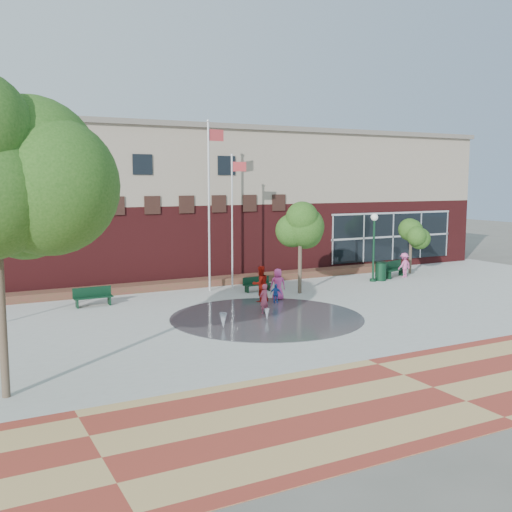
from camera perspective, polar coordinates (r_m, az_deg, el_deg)
name	(u,v)px	position (r m, az deg, el deg)	size (l,w,h in m)	color
ground	(303,333)	(23.64, 4.54, -7.35)	(120.00, 120.00, 0.00)	#666056
plaza_concrete	(256,313)	(27.01, 0.00, -5.47)	(46.00, 18.00, 0.01)	#A8A8A0
paver_band	(433,388)	(18.36, 16.51, -11.94)	(46.00, 6.00, 0.01)	#9C3427
splash_pad	(267,318)	(26.15, 1.02, -5.90)	(8.40, 8.40, 0.01)	#383A3D
library_building	(158,201)	(38.82, -9.31, 5.21)	(44.40, 10.40, 9.20)	#541819
flower_bed	(193,287)	(33.80, -6.00, -2.94)	(26.00, 1.20, 0.40)	maroon
flagpole_left	(210,197)	(31.98, -4.44, 5.64)	(1.05, 0.29, 9.11)	white
flagpole_right	(233,214)	(32.52, -2.22, 3.98)	(0.91, 0.15, 7.35)	white
lamp_right	(374,240)	(35.67, 11.16, 1.55)	(0.43, 0.43, 4.02)	#0F321E
bench_left	(93,301)	(29.38, -15.25, -4.11)	(1.82, 0.52, 0.91)	#0F321E
bench_mid	(257,287)	(32.12, 0.14, -2.97)	(1.59, 0.47, 0.80)	#0F321E
bench_right	(395,272)	(37.72, 13.07, -1.53)	(2.08, 1.12, 1.01)	#0F321E
trash_can	(381,271)	(36.31, 11.79, -1.42)	(0.70, 0.70, 1.15)	#0F321E
tree_mid	(300,227)	(31.29, 4.24, 2.79)	(2.87, 2.87, 4.85)	#47392C
tree_small_right	(411,235)	(39.27, 14.55, 1.97)	(2.01, 2.01, 3.43)	#47392C
water_jet_a	(223,329)	(24.22, -3.13, -6.98)	(0.32, 0.32, 0.63)	white
water_jet_b	(267,321)	(25.61, 1.05, -6.19)	(0.22, 0.22, 0.49)	white
child_splash	(264,299)	(26.69, 0.77, -4.13)	(0.50, 0.33, 1.37)	#C14660
adult_red	(260,284)	(29.29, 0.43, -2.69)	(0.87, 0.68, 1.80)	red
adult_pink	(278,284)	(29.84, 2.09, -2.72)	(0.77, 0.50, 1.58)	#E24499
child_blue	(276,294)	(28.97, 1.91, -3.63)	(0.57, 0.24, 0.98)	blue
person_bench	(404,265)	(37.84, 13.94, -0.86)	(0.98, 0.57, 1.52)	#D45698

